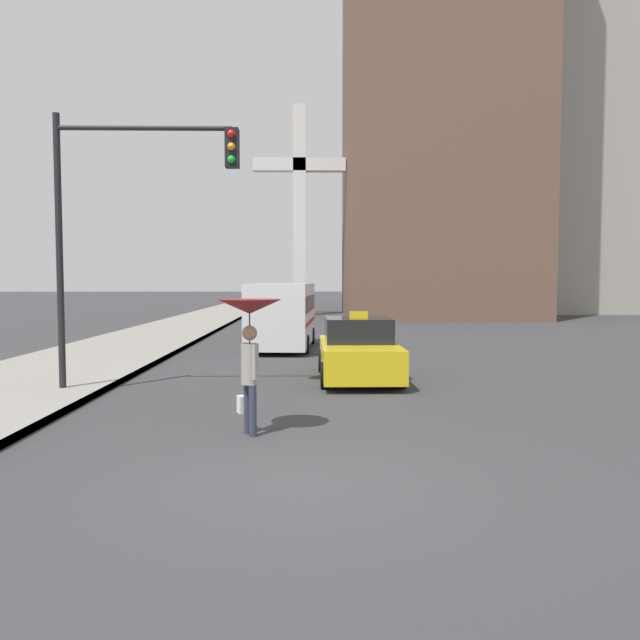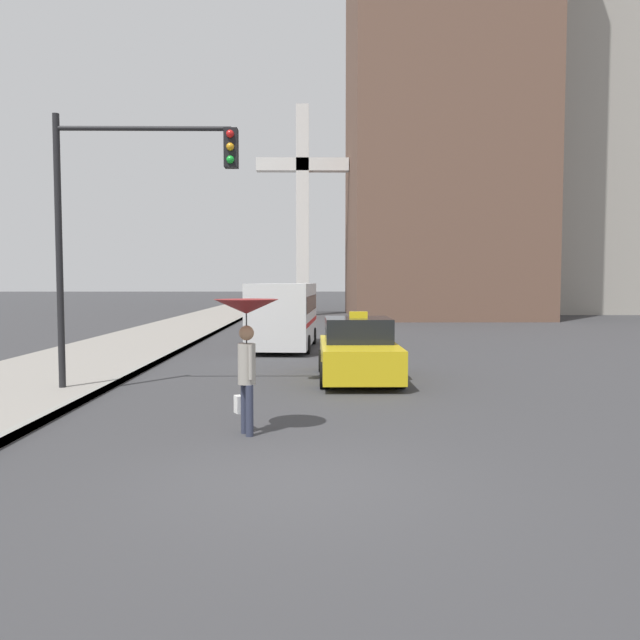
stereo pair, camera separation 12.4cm
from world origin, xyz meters
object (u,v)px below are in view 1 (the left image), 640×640
Objects in this scene: taxi at (358,351)px; ambulance_van at (283,312)px; traffic_light at (130,200)px; pedestrian_with_umbrella at (249,326)px; monument_cross at (300,197)px.

taxi is 7.48m from ambulance_van.
ambulance_van is at bearing 73.10° from traffic_light.
pedestrian_with_umbrella reaches higher than taxi.
taxi is 30.48m from monument_cross.
pedestrian_with_umbrella is 0.14× the size of monument_cross.
monument_cross is (3.11, 31.47, 4.31)m from traffic_light.
monument_cross reaches higher than traffic_light.
monument_cross is (0.32, 34.99, 6.69)m from pedestrian_with_umbrella.
monument_cross reaches higher than ambulance_van.
pedestrian_with_umbrella is 0.36× the size of traffic_light.
traffic_light is at bearing 76.74° from ambulance_van.
taxi is 6.32m from traffic_light.
traffic_light reaches higher than ambulance_van.
traffic_light is 31.91m from monument_cross.
ambulance_van reaches higher than pedestrian_with_umbrella.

